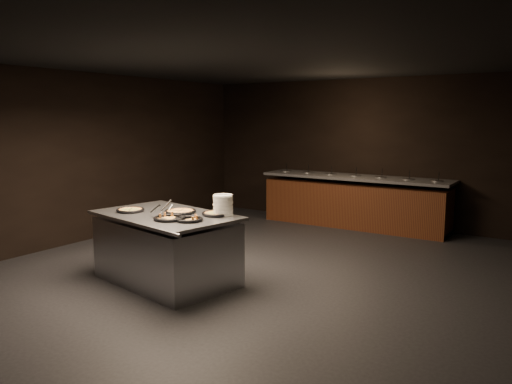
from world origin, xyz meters
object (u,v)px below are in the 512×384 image
(serving_counter, at_px, (166,249))
(pan_veggie_whole, at_px, (130,210))
(plate_stack, at_px, (223,205))
(pan_cheese_whole, at_px, (180,211))

(serving_counter, xyz_separation_m, pan_veggie_whole, (-0.50, -0.13, 0.49))
(serving_counter, relative_size, plate_stack, 7.87)
(plate_stack, distance_m, pan_cheese_whole, 0.60)
(serving_counter, relative_size, pan_cheese_whole, 5.03)
(pan_veggie_whole, height_order, pan_cheese_whole, same)
(serving_counter, xyz_separation_m, plate_stack, (0.69, 0.32, 0.60))
(pan_veggie_whole, xyz_separation_m, pan_cheese_whole, (0.62, 0.29, 0.00))
(plate_stack, distance_m, pan_veggie_whole, 1.27)
(plate_stack, relative_size, pan_veggie_whole, 0.72)
(pan_veggie_whole, distance_m, pan_cheese_whole, 0.68)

